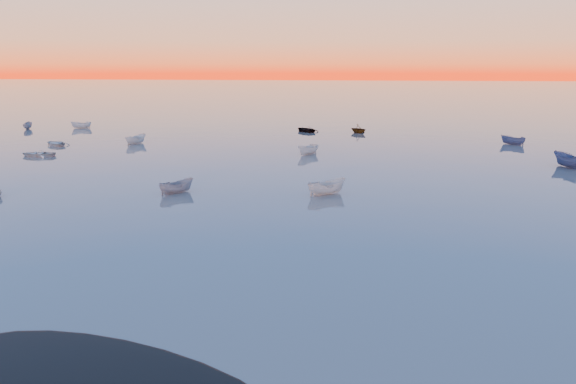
# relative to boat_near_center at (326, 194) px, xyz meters

# --- Properties ---
(ground) EXTENTS (600.00, 600.00, 0.00)m
(ground) POSITION_rel_boat_near_center_xyz_m (-3.04, 68.72, 0.00)
(ground) COLOR #655B54
(ground) RESTS_ON ground
(moored_fleet) EXTENTS (124.00, 58.00, 1.20)m
(moored_fleet) POSITION_rel_boat_near_center_xyz_m (-3.04, 21.72, 0.00)
(moored_fleet) COLOR silver
(moored_fleet) RESTS_ON ground
(boat_near_center) EXTENTS (3.54, 4.09, 1.33)m
(boat_near_center) POSITION_rel_boat_near_center_xyz_m (0.00, 0.00, 0.00)
(boat_near_center) COLOR silver
(boat_near_center) RESTS_ON ground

